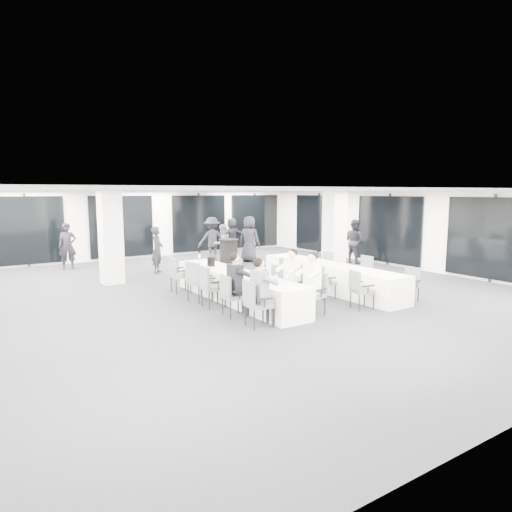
{
  "coord_description": "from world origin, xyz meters",
  "views": [
    {
      "loc": [
        -6.65,
        -10.56,
        2.77
      ],
      "look_at": [
        0.18,
        -0.2,
        1.01
      ],
      "focal_mm": 32.0,
      "sensor_mm": 36.0,
      "label": 1
    }
  ],
  "objects_px": {
    "banquet_table_main": "(237,287)",
    "chair_main_left_near": "(255,301)",
    "chair_main_right_fourth": "(255,275)",
    "standing_guest_f": "(232,233)",
    "cocktail_table": "(229,253)",
    "chair_side_left_far": "(288,271)",
    "chair_main_left_fourth": "(197,279)",
    "chair_main_right_near": "(315,291)",
    "chair_main_right_second": "(295,283)",
    "standing_guest_d": "(252,240)",
    "banquet_table_side": "(330,277)",
    "chair_side_right_far": "(325,265)",
    "chair_side_right_near": "(410,282)",
    "standing_guest_c": "(212,236)",
    "standing_guest_g": "(67,243)",
    "ice_bucket_near": "(262,274)",
    "chair_main_left_mid": "(210,284)",
    "ice_bucket_far": "(211,262)",
    "chair_main_left_second": "(231,293)",
    "standing_guest_a": "(157,247)",
    "chair_side_right_mid": "(363,271)",
    "standing_guest_b": "(222,241)",
    "chair_side_left_mid": "(323,280)",
    "chair_side_left_near": "(359,287)",
    "chair_main_right_far": "(235,270)",
    "standing_guest_h": "(354,238)",
    "chair_main_right_mid": "(274,281)",
    "chair_main_left_far": "(178,273)"
  },
  "relations": [
    {
      "from": "cocktail_table",
      "to": "chair_side_right_far",
      "type": "height_order",
      "value": "cocktail_table"
    },
    {
      "from": "chair_side_right_mid",
      "to": "standing_guest_g",
      "type": "relative_size",
      "value": 0.51
    },
    {
      "from": "chair_main_left_mid",
      "to": "chair_main_right_mid",
      "type": "height_order",
      "value": "chair_main_left_mid"
    },
    {
      "from": "chair_main_right_second",
      "to": "ice_bucket_far",
      "type": "bearing_deg",
      "value": 8.89
    },
    {
      "from": "chair_side_right_near",
      "to": "chair_side_right_far",
      "type": "relative_size",
      "value": 0.95
    },
    {
      "from": "chair_main_left_near",
      "to": "standing_guest_d",
      "type": "height_order",
      "value": "standing_guest_d"
    },
    {
      "from": "chair_main_left_second",
      "to": "standing_guest_a",
      "type": "bearing_deg",
      "value": 176.99
    },
    {
      "from": "chair_main_right_fourth",
      "to": "ice_bucket_near",
      "type": "relative_size",
      "value": 3.41
    },
    {
      "from": "chair_main_left_mid",
      "to": "chair_main_right_second",
      "type": "relative_size",
      "value": 0.96
    },
    {
      "from": "standing_guest_c",
      "to": "ice_bucket_near",
      "type": "xyz_separation_m",
      "value": [
        -2.71,
        -7.5,
        -0.11
      ]
    },
    {
      "from": "chair_main_left_fourth",
      "to": "chair_main_right_near",
      "type": "relative_size",
      "value": 1.07
    },
    {
      "from": "banquet_table_main",
      "to": "chair_main_left_near",
      "type": "xyz_separation_m",
      "value": [
        -0.84,
        -2.11,
        0.18
      ]
    },
    {
      "from": "chair_side_right_far",
      "to": "chair_side_left_mid",
      "type": "bearing_deg",
      "value": 133.25
    },
    {
      "from": "chair_main_right_near",
      "to": "standing_guest_g",
      "type": "xyz_separation_m",
      "value": [
        -3.37,
        9.53,
        0.4
      ]
    },
    {
      "from": "chair_main_left_near",
      "to": "chair_side_right_mid",
      "type": "height_order",
      "value": "chair_main_left_near"
    },
    {
      "from": "chair_main_left_far",
      "to": "ice_bucket_far",
      "type": "height_order",
      "value": "ice_bucket_far"
    },
    {
      "from": "cocktail_table",
      "to": "chair_main_left_near",
      "type": "distance_m",
      "value": 7.65
    },
    {
      "from": "chair_main_left_near",
      "to": "chair_side_left_far",
      "type": "bearing_deg",
      "value": 139.15
    },
    {
      "from": "standing_guest_b",
      "to": "chair_side_left_mid",
      "type": "bearing_deg",
      "value": 78.05
    },
    {
      "from": "chair_side_left_near",
      "to": "standing_guest_g",
      "type": "relative_size",
      "value": 0.49
    },
    {
      "from": "chair_side_right_near",
      "to": "standing_guest_f",
      "type": "bearing_deg",
      "value": -14.86
    },
    {
      "from": "chair_side_left_near",
      "to": "chair_main_right_mid",
      "type": "bearing_deg",
      "value": -132.33
    },
    {
      "from": "chair_side_right_near",
      "to": "standing_guest_c",
      "type": "distance_m",
      "value": 8.76
    },
    {
      "from": "chair_main_left_fourth",
      "to": "standing_guest_g",
      "type": "height_order",
      "value": "standing_guest_g"
    },
    {
      "from": "standing_guest_h",
      "to": "ice_bucket_far",
      "type": "height_order",
      "value": "standing_guest_h"
    },
    {
      "from": "chair_side_right_mid",
      "to": "standing_guest_c",
      "type": "distance_m",
      "value": 7.15
    },
    {
      "from": "standing_guest_f",
      "to": "standing_guest_h",
      "type": "xyz_separation_m",
      "value": [
        2.46,
        -5.2,
        0.07
      ]
    },
    {
      "from": "chair_main_left_fourth",
      "to": "chair_side_left_mid",
      "type": "distance_m",
      "value": 3.24
    },
    {
      "from": "chair_main_right_far",
      "to": "chair_side_left_far",
      "type": "relative_size",
      "value": 0.99
    },
    {
      "from": "cocktail_table",
      "to": "chair_main_left_near",
      "type": "bearing_deg",
      "value": -115.96
    },
    {
      "from": "chair_main_left_fourth",
      "to": "chair_main_right_second",
      "type": "xyz_separation_m",
      "value": [
        1.68,
        -1.85,
        0.01
      ]
    },
    {
      "from": "standing_guest_b",
      "to": "standing_guest_c",
      "type": "height_order",
      "value": "standing_guest_c"
    },
    {
      "from": "chair_main_left_second",
      "to": "chair_side_right_far",
      "type": "height_order",
      "value": "chair_main_left_second"
    },
    {
      "from": "standing_guest_b",
      "to": "standing_guest_f",
      "type": "bearing_deg",
      "value": -133.03
    },
    {
      "from": "chair_main_left_near",
      "to": "chair_side_right_near",
      "type": "relative_size",
      "value": 1.14
    },
    {
      "from": "chair_main_right_near",
      "to": "standing_guest_d",
      "type": "height_order",
      "value": "standing_guest_d"
    },
    {
      "from": "chair_main_left_far",
      "to": "chair_side_left_near",
      "type": "distance_m",
      "value": 4.91
    },
    {
      "from": "ice_bucket_far",
      "to": "chair_main_right_second",
      "type": "bearing_deg",
      "value": -69.54
    },
    {
      "from": "banquet_table_side",
      "to": "chair_side_right_far",
      "type": "relative_size",
      "value": 5.54
    },
    {
      "from": "cocktail_table",
      "to": "chair_side_left_far",
      "type": "relative_size",
      "value": 1.16
    },
    {
      "from": "chair_side_left_far",
      "to": "standing_guest_d",
      "type": "height_order",
      "value": "standing_guest_d"
    },
    {
      "from": "chair_main_left_fourth",
      "to": "chair_main_right_second",
      "type": "distance_m",
      "value": 2.49
    },
    {
      "from": "cocktail_table",
      "to": "chair_side_right_near",
      "type": "height_order",
      "value": "cocktail_table"
    },
    {
      "from": "chair_main_left_near",
      "to": "standing_guest_a",
      "type": "bearing_deg",
      "value": -178.98
    },
    {
      "from": "standing_guest_d",
      "to": "chair_main_left_near",
      "type": "bearing_deg",
      "value": 31.65
    },
    {
      "from": "chair_main_right_far",
      "to": "standing_guest_d",
      "type": "height_order",
      "value": "standing_guest_d"
    },
    {
      "from": "chair_main_right_fourth",
      "to": "chair_side_right_near",
      "type": "height_order",
      "value": "chair_main_right_fourth"
    },
    {
      "from": "standing_guest_d",
      "to": "standing_guest_f",
      "type": "bearing_deg",
      "value": -128.33
    },
    {
      "from": "standing_guest_a",
      "to": "chair_side_right_far",
      "type": "bearing_deg",
      "value": -102.88
    },
    {
      "from": "chair_main_right_fourth",
      "to": "standing_guest_f",
      "type": "xyz_separation_m",
      "value": [
        3.75,
        7.61,
        0.36
      ]
    }
  ]
}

